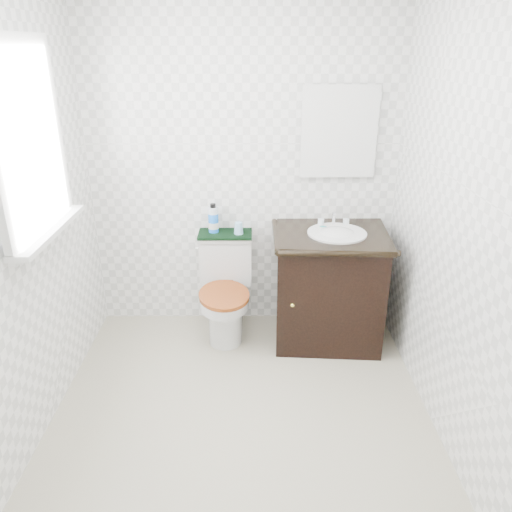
{
  "coord_description": "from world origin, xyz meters",
  "views": [
    {
      "loc": [
        0.07,
        -2.29,
        2.0
      ],
      "look_at": [
        0.09,
        0.75,
        0.71
      ],
      "focal_mm": 35.0,
      "sensor_mm": 36.0,
      "label": 1
    }
  ],
  "objects_px": {
    "vanity": "(329,283)",
    "trash_bin": "(303,304)",
    "mouthwash_bottle": "(213,219)",
    "cup": "(239,228)",
    "toilet": "(226,293)"
  },
  "relations": [
    {
      "from": "toilet",
      "to": "mouthwash_bottle",
      "type": "bearing_deg",
      "value": 120.74
    },
    {
      "from": "toilet",
      "to": "vanity",
      "type": "xyz_separation_m",
      "value": [
        0.74,
        -0.07,
        0.11
      ]
    },
    {
      "from": "toilet",
      "to": "cup",
      "type": "bearing_deg",
      "value": 45.91
    },
    {
      "from": "mouthwash_bottle",
      "to": "vanity",
      "type": "bearing_deg",
      "value": -14.19
    },
    {
      "from": "vanity",
      "to": "mouthwash_bottle",
      "type": "xyz_separation_m",
      "value": [
        -0.83,
        0.21,
        0.41
      ]
    },
    {
      "from": "trash_bin",
      "to": "cup",
      "type": "xyz_separation_m",
      "value": [
        -0.48,
        -0.03,
        0.63
      ]
    },
    {
      "from": "toilet",
      "to": "mouthwash_bottle",
      "type": "relative_size",
      "value": 3.46
    },
    {
      "from": "vanity",
      "to": "toilet",
      "type": "bearing_deg",
      "value": 174.75
    },
    {
      "from": "trash_bin",
      "to": "cup",
      "type": "relative_size",
      "value": 3.78
    },
    {
      "from": "vanity",
      "to": "trash_bin",
      "type": "xyz_separation_m",
      "value": [
        -0.16,
        0.2,
        -0.27
      ]
    },
    {
      "from": "trash_bin",
      "to": "mouthwash_bottle",
      "type": "xyz_separation_m",
      "value": [
        -0.67,
        0.01,
        0.68
      ]
    },
    {
      "from": "vanity",
      "to": "trash_bin",
      "type": "relative_size",
      "value": 2.88
    },
    {
      "from": "toilet",
      "to": "vanity",
      "type": "bearing_deg",
      "value": -5.25
    },
    {
      "from": "vanity",
      "to": "mouthwash_bottle",
      "type": "height_order",
      "value": "mouthwash_bottle"
    },
    {
      "from": "mouthwash_bottle",
      "to": "cup",
      "type": "height_order",
      "value": "mouthwash_bottle"
    }
  ]
}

